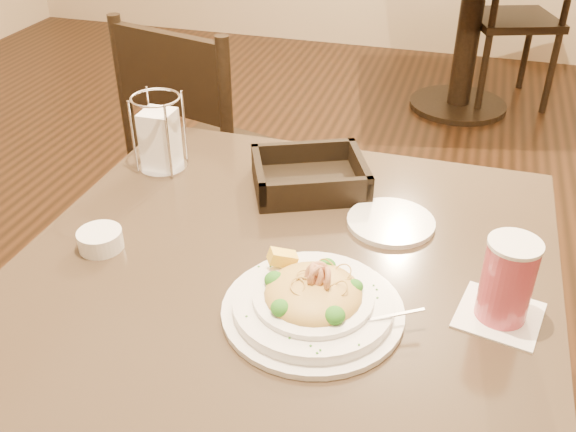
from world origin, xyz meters
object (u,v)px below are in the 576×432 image
(main_table, at_px, (285,361))
(dining_chair_near, at_px, (208,156))
(background_table, at_px, (471,13))
(drink_glass, at_px, (507,281))
(side_plate, at_px, (391,222))
(butter_ramekin, at_px, (100,240))
(pasta_bowl, at_px, (313,300))
(bread_basket, at_px, (309,178))
(napkin_caddy, at_px, (160,138))
(dining_chair_far, at_px, (519,13))

(main_table, height_order, dining_chair_near, dining_chair_near)
(background_table, relative_size, drink_glass, 7.59)
(side_plate, distance_m, butter_ramekin, 0.52)
(main_table, bearing_deg, pasta_bowl, -54.99)
(background_table, height_order, butter_ramekin, butter_ramekin)
(pasta_bowl, relative_size, side_plate, 1.88)
(dining_chair_near, bearing_deg, pasta_bowl, 137.42)
(background_table, height_order, bread_basket, bread_basket)
(pasta_bowl, bearing_deg, bread_basket, 105.81)
(bread_basket, relative_size, napkin_caddy, 1.68)
(drink_glass, xyz_separation_m, napkin_caddy, (-0.70, 0.29, 0.00))
(background_table, bearing_deg, side_plate, -91.16)
(bread_basket, xyz_separation_m, napkin_caddy, (-0.32, -0.01, 0.05))
(background_table, distance_m, drink_glass, 2.65)
(main_table, bearing_deg, butter_ramekin, -170.60)
(pasta_bowl, bearing_deg, dining_chair_near, 122.48)
(side_plate, bearing_deg, pasta_bowl, -105.19)
(dining_chair_near, distance_m, side_plate, 0.91)
(drink_glass, bearing_deg, butter_ramekin, -178.71)
(drink_glass, bearing_deg, dining_chair_near, 136.01)
(main_table, bearing_deg, dining_chair_near, 122.09)
(side_plate, relative_size, butter_ramekin, 2.09)
(pasta_bowl, height_order, bread_basket, pasta_bowl)
(bread_basket, bearing_deg, dining_chair_near, 131.71)
(main_table, xyz_separation_m, dining_chair_near, (-0.48, 0.77, -0.01))
(napkin_caddy, height_order, side_plate, napkin_caddy)
(background_table, relative_size, bread_basket, 3.92)
(bread_basket, bearing_deg, butter_ramekin, -133.59)
(drink_glass, distance_m, bread_basket, 0.48)
(butter_ramekin, bearing_deg, pasta_bowl, -8.52)
(dining_chair_near, relative_size, pasta_bowl, 3.05)
(napkin_caddy, bearing_deg, bread_basket, 1.46)
(pasta_bowl, distance_m, side_plate, 0.29)
(dining_chair_near, distance_m, butter_ramekin, 0.88)
(dining_chair_near, relative_size, butter_ramekin, 11.99)
(main_table, bearing_deg, napkin_caddy, 144.50)
(dining_chair_far, height_order, napkin_caddy, dining_chair_far)
(napkin_caddy, height_order, butter_ramekin, napkin_caddy)
(dining_chair_far, distance_m, bread_basket, 2.52)
(pasta_bowl, relative_size, drink_glass, 2.15)
(background_table, bearing_deg, dining_chair_near, -110.61)
(background_table, bearing_deg, pasta_bowl, -92.64)
(dining_chair_near, relative_size, napkin_caddy, 5.69)
(pasta_bowl, relative_size, napkin_caddy, 1.87)
(drink_glass, distance_m, napkin_caddy, 0.76)
(pasta_bowl, xyz_separation_m, side_plate, (0.08, 0.28, -0.02))
(main_table, height_order, drink_glass, drink_glass)
(dining_chair_far, distance_m, butter_ramekin, 2.88)
(dining_chair_near, bearing_deg, main_table, 137.04)
(pasta_bowl, xyz_separation_m, drink_glass, (0.27, 0.07, 0.04))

